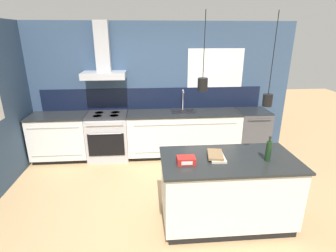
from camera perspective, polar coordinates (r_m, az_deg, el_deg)
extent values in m
plane|color=tan|center=(3.99, -1.98, -16.92)|extent=(16.00, 16.00, 0.00)
cube|color=#354C6B|center=(5.35, -3.23, 7.91)|extent=(5.60, 0.06, 2.60)
cube|color=black|center=(5.35, -3.18, 5.99)|extent=(4.42, 0.02, 0.43)
cube|color=white|center=(5.43, 10.25, 11.23)|extent=(1.12, 0.01, 0.96)
cube|color=black|center=(5.44, 10.23, 11.24)|extent=(1.04, 0.01, 0.88)
cube|color=#B5B5BA|center=(5.10, -13.76, 10.70)|extent=(0.80, 0.46, 0.12)
cube|color=#B5B5BA|center=(5.14, -14.07, 16.47)|extent=(0.26, 0.20, 0.90)
cylinder|color=black|center=(2.88, 7.91, 17.08)|extent=(0.01, 0.01, 0.69)
cylinder|color=black|center=(2.92, 7.54, 8.97)|extent=(0.11, 0.11, 0.14)
sphere|color=#F9D18C|center=(2.92, 7.54, 8.97)|extent=(0.06, 0.06, 0.06)
cylinder|color=black|center=(3.15, 21.98, 14.30)|extent=(0.01, 0.01, 0.88)
cylinder|color=black|center=(3.23, 20.84, 5.27)|extent=(0.11, 0.11, 0.14)
sphere|color=#F9D18C|center=(3.23, 20.84, 5.27)|extent=(0.06, 0.06, 0.06)
cube|color=black|center=(5.71, -21.72, -6.02)|extent=(1.02, 0.56, 0.09)
cube|color=silver|center=(5.52, -22.37, -2.02)|extent=(1.05, 0.62, 0.79)
cube|color=gray|center=(5.15, -23.74, -0.44)|extent=(0.92, 0.01, 0.01)
cube|color=gray|center=(5.35, -22.95, -5.99)|extent=(0.92, 0.01, 0.01)
cube|color=#232626|center=(5.40, -22.92, 2.04)|extent=(1.07, 0.64, 0.03)
cube|color=black|center=(5.50, 3.24, -5.56)|extent=(2.15, 0.56, 0.09)
cube|color=silver|center=(5.30, 3.38, -1.39)|extent=(2.21, 0.62, 0.79)
cube|color=gray|center=(4.92, 3.94, 0.31)|extent=(1.95, 0.01, 0.01)
cube|color=gray|center=(5.12, 3.80, -5.51)|extent=(1.95, 0.01, 0.01)
cube|color=#232626|center=(5.17, 3.47, 2.86)|extent=(2.24, 0.64, 0.03)
cube|color=#262628|center=(5.22, 3.39, 3.13)|extent=(0.48, 0.34, 0.01)
cylinder|color=#B5B5BA|center=(5.29, 3.24, 5.65)|extent=(0.02, 0.02, 0.40)
sphere|color=#B5B5BA|center=(5.24, 3.28, 7.76)|extent=(0.03, 0.03, 0.03)
cylinder|color=#B5B5BA|center=(5.19, 3.37, 7.41)|extent=(0.02, 0.12, 0.02)
cube|color=#B5B5BA|center=(5.33, -12.85, -2.33)|extent=(0.78, 0.62, 0.87)
cube|color=black|center=(5.05, -13.29, -4.03)|extent=(0.67, 0.02, 0.44)
cylinder|color=#B5B5BA|center=(4.95, -13.53, -1.69)|extent=(0.59, 0.02, 0.02)
cube|color=#B5B5BA|center=(4.90, -13.67, 0.46)|extent=(0.67, 0.02, 0.07)
cube|color=#2D2D30|center=(5.18, -13.23, 2.35)|extent=(0.78, 0.60, 0.04)
cylinder|color=black|center=(5.31, -14.75, 2.82)|extent=(0.17, 0.17, 0.00)
cylinder|color=black|center=(5.26, -11.40, 2.94)|extent=(0.17, 0.17, 0.00)
cylinder|color=black|center=(5.10, -15.14, 2.12)|extent=(0.17, 0.17, 0.00)
cylinder|color=black|center=(5.05, -11.66, 2.24)|extent=(0.17, 0.17, 0.00)
cube|color=#4C4C51|center=(5.68, 17.63, -1.29)|extent=(0.60, 0.62, 0.89)
cube|color=black|center=(5.55, 18.11, 3.12)|extent=(0.60, 0.62, 0.02)
cylinder|color=#4C4C51|center=(5.28, 19.35, 1.26)|extent=(0.45, 0.02, 0.02)
cube|color=black|center=(3.81, 12.18, -18.69)|extent=(1.58, 0.79, 0.09)
cube|color=silver|center=(3.55, 12.69, -13.08)|extent=(1.64, 0.83, 0.79)
cube|color=#232626|center=(3.35, 13.21, -7.15)|extent=(1.69, 0.88, 0.03)
cylinder|color=#193319|center=(3.38, 21.01, -5.15)|extent=(0.07, 0.07, 0.25)
cylinder|color=#193319|center=(3.33, 21.33, -2.76)|extent=(0.03, 0.03, 0.06)
cylinder|color=#262628|center=(3.32, 21.39, -2.25)|extent=(0.03, 0.03, 0.01)
cube|color=beige|center=(3.33, 10.61, -6.61)|extent=(0.20, 0.33, 0.03)
cube|color=olive|center=(3.32, 10.24, -6.13)|extent=(0.23, 0.33, 0.03)
cube|color=red|center=(3.13, 3.95, -7.45)|extent=(0.22, 0.15, 0.09)
cube|color=white|center=(3.06, 4.16, -8.10)|extent=(0.13, 0.01, 0.04)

